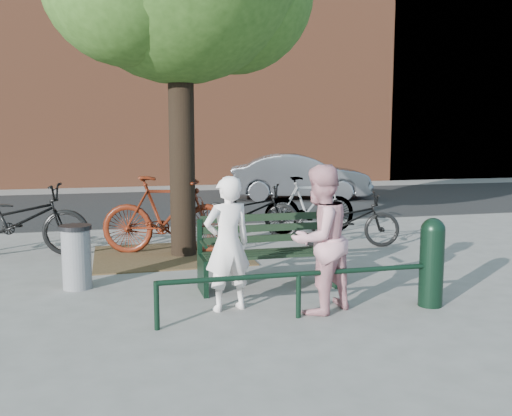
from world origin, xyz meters
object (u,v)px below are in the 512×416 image
object	(u,v)px
litter_bin	(76,257)
bicycle_c	(249,211)
park_bench	(267,250)
person_right	(320,239)
bollard	(432,259)
person_left	(228,244)
parked_car	(300,177)

from	to	relation	value
litter_bin	bicycle_c	xyz separation A→B (m)	(2.96, 2.90, 0.09)
litter_bin	park_bench	bearing A→B (deg)	-12.47
park_bench	person_right	xyz separation A→B (m)	(0.29, -1.13, 0.34)
park_bench	bollard	bearing A→B (deg)	-38.03
person_left	parked_car	size ratio (longest dim) A/B	0.37
person_right	parked_car	xyz separation A→B (m)	(3.15, 9.93, -0.15)
litter_bin	bollard	bearing A→B (deg)	-24.14
parked_car	park_bench	bearing A→B (deg)	171.63
person_left	bicycle_c	bearing A→B (deg)	-119.55
park_bench	person_left	bearing A→B (deg)	-129.78
person_left	parked_car	distance (m)	10.45
bollard	park_bench	bearing A→B (deg)	141.97
person_left	parked_car	world-z (taller)	person_left
park_bench	litter_bin	size ratio (longest dim) A/B	2.14
bicycle_c	park_bench	bearing A→B (deg)	-165.49
person_right	park_bench	bearing A→B (deg)	-104.33
park_bench	parked_car	bearing A→B (deg)	68.69
litter_bin	parked_car	world-z (taller)	parked_car
person_left	park_bench	bearing A→B (deg)	-142.49
person_left	person_right	distance (m)	1.01
park_bench	person_left	world-z (taller)	person_left
bollard	litter_bin	xyz separation A→B (m)	(-3.96, 1.77, -0.13)
person_left	bollard	size ratio (longest dim) A/B	1.48
person_left	person_right	bearing A→B (deg)	148.96
person_right	bollard	distance (m)	1.35
person_right	bollard	xyz separation A→B (m)	(1.31, -0.12, -0.27)
person_left	person_right	world-z (taller)	person_right
park_bench	bollard	world-z (taller)	bollard
person_left	bicycle_c	xyz separation A→B (m)	(1.28, 4.24, -0.25)
litter_bin	person_left	bearing A→B (deg)	-38.38
person_left	bicycle_c	size ratio (longest dim) A/B	0.79
park_bench	person_right	distance (m)	1.21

